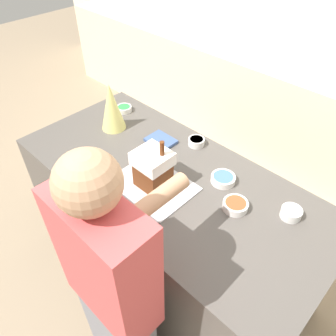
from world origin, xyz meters
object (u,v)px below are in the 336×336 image
object	(u,v)px
candy_bowl_far_right	(291,213)
cookbook	(161,141)
baking_tray	(153,185)
gingerbread_house	(153,168)
person	(114,295)
candy_bowl_behind_tray	(223,179)
decorative_tree	(112,107)
candy_bowl_near_tray_left	(196,141)
candy_bowl_front_corner	(235,205)
candy_bowl_near_tray_right	(124,109)

from	to	relation	value
candy_bowl_far_right	cookbook	world-z (taller)	candy_bowl_far_right
baking_tray	gingerbread_house	world-z (taller)	gingerbread_house
baking_tray	person	xyz separation A→B (m)	(0.31, -0.53, -0.07)
candy_bowl_behind_tray	cookbook	bearing A→B (deg)	178.02
decorative_tree	candy_bowl_behind_tray	world-z (taller)	decorative_tree
candy_bowl_far_right	candy_bowl_near_tray_left	world-z (taller)	candy_bowl_far_right
candy_bowl_front_corner	person	bearing A→B (deg)	-98.76
gingerbread_house	candy_bowl_front_corner	world-z (taller)	gingerbread_house
baking_tray	candy_bowl_near_tray_right	bearing A→B (deg)	151.35
baking_tray	person	size ratio (longest dim) A/B	0.27
candy_bowl_near_tray_right	cookbook	bearing A→B (deg)	-9.68
gingerbread_house	candy_bowl_near_tray_right	xyz separation A→B (m)	(-0.69, 0.38, -0.10)
gingerbread_house	candy_bowl_near_tray_right	size ratio (longest dim) A/B	2.77
candy_bowl_front_corner	cookbook	bearing A→B (deg)	168.87
baking_tray	candy_bowl_behind_tray	world-z (taller)	candy_bowl_behind_tray
person	baking_tray	bearing A→B (deg)	120.14
candy_bowl_near_tray_right	candy_bowl_behind_tray	bearing A→B (deg)	-5.65
gingerbread_house	candy_bowl_near_tray_right	distance (m)	0.80
baking_tray	candy_bowl_front_corner	xyz separation A→B (m)	(0.42, 0.17, 0.02)
candy_bowl_far_right	person	xyz separation A→B (m)	(-0.34, -0.85, -0.09)
decorative_tree	person	xyz separation A→B (m)	(0.89, -0.73, -0.22)
gingerbread_house	decorative_tree	bearing A→B (deg)	161.26
decorative_tree	candy_bowl_behind_tray	xyz separation A→B (m)	(0.84, 0.09, -0.14)
gingerbread_house	decorative_tree	world-z (taller)	decorative_tree
decorative_tree	cookbook	xyz separation A→B (m)	(0.34, 0.10, -0.15)
decorative_tree	candy_bowl_far_right	world-z (taller)	decorative_tree
gingerbread_house	candy_bowl_behind_tray	size ratio (longest dim) A/B	2.20
baking_tray	candy_bowl_far_right	distance (m)	0.72
candy_bowl_near_tray_right	gingerbread_house	bearing A→B (deg)	-28.62
candy_bowl_front_corner	candy_bowl_near_tray_right	bearing A→B (deg)	169.45
candy_bowl_behind_tray	person	xyz separation A→B (m)	(0.05, -0.82, -0.09)
gingerbread_house	candy_bowl_near_tray_left	distance (m)	0.45
gingerbread_house	person	bearing A→B (deg)	-59.89
candy_bowl_far_right	candy_bowl_near_tray_right	world-z (taller)	candy_bowl_far_right
baking_tray	decorative_tree	bearing A→B (deg)	161.23
candy_bowl_front_corner	cookbook	size ratio (longest dim) A/B	0.73
baking_tray	candy_bowl_near_tray_left	size ratio (longest dim) A/B	4.22
gingerbread_house	decorative_tree	distance (m)	0.62
candy_bowl_far_right	cookbook	bearing A→B (deg)	-178.99
candy_bowl_behind_tray	candy_bowl_near_tray_left	bearing A→B (deg)	154.65
baking_tray	person	world-z (taller)	person
candy_bowl_far_right	candy_bowl_near_tray_left	distance (m)	0.72
decorative_tree	candy_bowl_near_tray_right	world-z (taller)	decorative_tree
decorative_tree	candy_bowl_near_tray_right	distance (m)	0.25
candy_bowl_near_tray_right	cookbook	world-z (taller)	candy_bowl_near_tray_right
decorative_tree	candy_bowl_near_tray_right	size ratio (longest dim) A/B	2.97
person	candy_bowl_behind_tray	bearing A→B (deg)	93.75
gingerbread_house	cookbook	xyz separation A→B (m)	(-0.25, 0.30, -0.11)
candy_bowl_near_tray_right	candy_bowl_front_corner	world-z (taller)	candy_bowl_front_corner
gingerbread_house	candy_bowl_far_right	distance (m)	0.72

